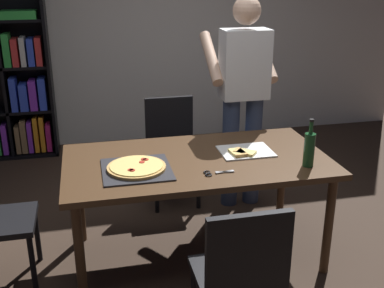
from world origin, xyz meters
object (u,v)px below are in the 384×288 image
Objects in this scene: person_serving_pizza at (243,91)px; kitchen_scissors at (214,173)px; chair_far_side at (172,143)px; wine_bottle at (309,149)px; dining_table at (197,168)px; pepperoni_pizza_on_tray at (137,168)px; chair_near_camera at (241,273)px.

kitchen_scissors is (-0.52, -1.00, -0.24)m from person_serving_pizza.
chair_far_side is 1.45m from wine_bottle.
dining_table is 4.08× the size of pepperoni_pizza_on_tray.
dining_table is 0.97m from chair_far_side.
chair_near_camera is at bearing -63.97° from pepperoni_pizza_on_tray.
dining_table is 1.96× the size of chair_near_camera.
person_serving_pizza is 5.54× the size of wine_bottle.
chair_far_side reaches higher than pepperoni_pizza_on_tray.
kitchen_scissors is at bearing -19.20° from pepperoni_pizza_on_tray.
wine_bottle is (0.67, -1.23, 0.36)m from chair_far_side.
wine_bottle is 1.64× the size of kitchen_scissors.
wine_bottle is (0.11, -1.01, -0.13)m from person_serving_pizza.
wine_bottle is at bearing -1.41° from kitchen_scissors.
person_serving_pizza reaches higher than wine_bottle.
chair_far_side reaches higher than dining_table.
dining_table is 9.15× the size of kitchen_scissors.
dining_table is at bearing -127.38° from person_serving_pizza.
person_serving_pizza is at bearing 40.55° from pepperoni_pizza_on_tray.
chair_near_camera is 4.67× the size of kitchen_scissors.
kitchen_scissors is at bearing 178.59° from wine_bottle.
wine_bottle reaches higher than chair_near_camera.
person_serving_pizza is at bearing 62.64° from kitchen_scissors.
chair_near_camera is 1.02m from wine_bottle.
dining_table is 5.57× the size of wine_bottle.
chair_near_camera is 1.00× the size of chair_far_side.
pepperoni_pizza_on_tray is 0.49m from kitchen_scissors.
kitchen_scissors is at bearing 86.26° from chair_near_camera.
chair_far_side is at bearing 90.00° from dining_table.
person_serving_pizza is at bearing 52.62° from dining_table.
wine_bottle reaches higher than kitchen_scissors.
chair_near_camera is 1.85m from person_serving_pizza.
wine_bottle is at bearing -61.53° from chair_far_side.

